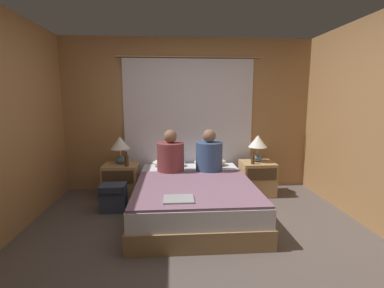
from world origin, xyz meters
The scene contains 17 objects.
ground_plane centered at (0.00, 0.00, 0.00)m, with size 16.00×16.00×0.00m, color #564C47.
wall_back centered at (0.00, 2.01, 1.25)m, with size 4.20×0.06×2.50m.
curtain_panel centered at (0.00, 1.94, 1.09)m, with size 2.33×0.02×2.19m.
bed centered at (0.00, 0.86, 0.22)m, with size 1.53×2.05×0.45m.
nightstand_left centered at (-1.08, 1.56, 0.26)m, with size 0.52×0.47×0.53m.
nightstand_right centered at (1.08, 1.56, 0.26)m, with size 0.52×0.47×0.53m.
lamp_left centered at (-1.08, 1.60, 0.81)m, with size 0.29×0.29×0.43m.
lamp_right centered at (1.08, 1.60, 0.81)m, with size 0.29×0.29×0.43m.
pillow_left centered at (-0.34, 1.71, 0.51)m, with size 0.53×0.29×0.12m.
pillow_right centered at (0.34, 1.71, 0.51)m, with size 0.53×0.29×0.12m.
blanket_on_bed centered at (0.00, 0.58, 0.46)m, with size 1.47×1.43×0.03m.
person_left_in_bed centered at (-0.30, 1.33, 0.70)m, with size 0.40×0.40×0.64m.
person_right_in_bed centered at (0.27, 1.33, 0.70)m, with size 0.39×0.39×0.64m.
beer_bottle_on_left_stand centered at (-0.96, 1.44, 0.61)m, with size 0.06×0.06×0.22m.
beer_bottle_on_right_stand centered at (0.96, 1.44, 0.60)m, with size 0.06×0.06×0.20m.
laptop_on_bed centered at (-0.22, 0.12, 0.48)m, with size 0.32×0.25×0.02m.
backpack_on_floor centered at (-1.09, 1.03, 0.21)m, with size 0.34×0.29×0.38m.
Camera 1 is at (-0.27, -2.67, 1.54)m, focal length 26.00 mm.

